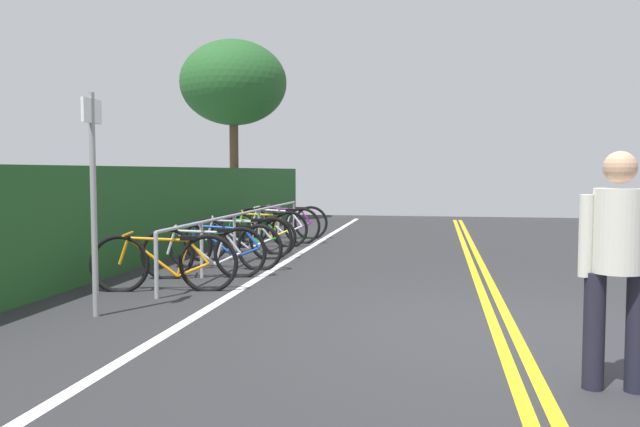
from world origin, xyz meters
TOP-DOWN VIEW (x-y plane):
  - ground_plane at (0.00, 0.00)m, footprint 30.41×12.20m
  - centre_line_yellow_inner at (0.00, -0.08)m, footprint 27.37×0.10m
  - centre_line_yellow_outer at (0.00, 0.08)m, footprint 27.37×0.10m
  - bike_lane_stripe_white at (0.00, 3.01)m, footprint 27.37×0.12m
  - bike_rack at (4.55, 3.78)m, footprint 7.39×0.05m
  - bicycle_0 at (1.32, 3.88)m, footprint 0.55×1.77m
  - bicycle_1 at (2.34, 3.75)m, footprint 0.62×1.65m
  - bicycle_2 at (3.19, 3.74)m, footprint 0.46×1.81m
  - bicycle_3 at (4.16, 3.82)m, footprint 0.70×1.71m
  - bicycle_4 at (5.00, 3.83)m, footprint 0.46×1.65m
  - bicycle_5 at (5.95, 3.88)m, footprint 0.67×1.64m
  - bicycle_6 at (6.73, 3.81)m, footprint 0.46×1.80m
  - bicycle_7 at (7.65, 3.81)m, footprint 0.46×1.76m
  - pedestrian at (-1.52, -0.55)m, footprint 0.32×0.49m
  - sign_post_near at (-0.09, 4.00)m, footprint 0.36×0.06m
  - hedge_backdrop at (6.05, 5.65)m, footprint 16.34×1.20m
  - tree_mid at (12.42, 6.52)m, footprint 3.12×3.12m

SIDE VIEW (x-z plane):
  - ground_plane at x=0.00m, z-range -0.05..0.00m
  - centre_line_yellow_inner at x=0.00m, z-range 0.00..0.00m
  - centre_line_yellow_outer at x=0.00m, z-range 0.00..0.00m
  - bike_lane_stripe_white at x=0.00m, z-range 0.00..0.00m
  - bicycle_4 at x=5.00m, z-range -0.02..0.67m
  - bicycle_2 at x=3.19m, z-range -0.02..0.71m
  - bicycle_5 at x=5.95m, z-range -0.02..0.72m
  - bicycle_1 at x=2.34m, z-range -0.02..0.72m
  - bicycle_0 at x=1.32m, z-range -0.02..0.72m
  - bicycle_3 at x=4.16m, z-range -0.02..0.73m
  - bicycle_7 at x=7.65m, z-range -0.02..0.73m
  - bicycle_6 at x=6.73m, z-range -0.02..0.75m
  - bike_rack at x=4.55m, z-range 0.20..0.99m
  - hedge_backdrop at x=6.05m, z-range 0.00..1.53m
  - pedestrian at x=-1.52m, z-range 0.11..1.71m
  - sign_post_near at x=-0.09m, z-range 0.23..2.47m
  - tree_mid at x=12.42m, z-range 1.38..6.66m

